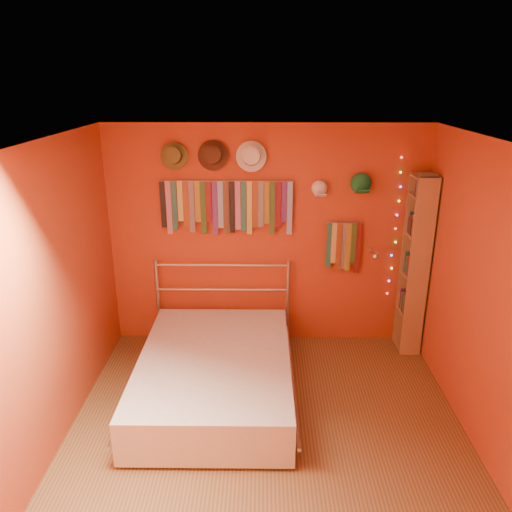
{
  "coord_description": "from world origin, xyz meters",
  "views": [
    {
      "loc": [
        -0.04,
        -3.55,
        2.95
      ],
      "look_at": [
        -0.11,
        0.9,
        1.34
      ],
      "focal_mm": 35.0,
      "sensor_mm": 36.0,
      "label": 1
    }
  ],
  "objects_px": {
    "tie_rack": "(226,205)",
    "bookshelf": "(419,265)",
    "reading_lamp": "(375,255)",
    "bed": "(215,374)"
  },
  "relations": [
    {
      "from": "tie_rack",
      "to": "reading_lamp",
      "type": "xyz_separation_m",
      "value": [
        1.6,
        -0.18,
        -0.5
      ]
    },
    {
      "from": "bookshelf",
      "to": "reading_lamp",
      "type": "bearing_deg",
      "value": -176.69
    },
    {
      "from": "bookshelf",
      "to": "bed",
      "type": "bearing_deg",
      "value": -156.52
    },
    {
      "from": "tie_rack",
      "to": "reading_lamp",
      "type": "height_order",
      "value": "tie_rack"
    },
    {
      "from": "tie_rack",
      "to": "bed",
      "type": "relative_size",
      "value": 0.69
    },
    {
      "from": "tie_rack",
      "to": "bookshelf",
      "type": "xyz_separation_m",
      "value": [
        2.09,
        -0.15,
        -0.62
      ]
    },
    {
      "from": "bookshelf",
      "to": "bed",
      "type": "height_order",
      "value": "bookshelf"
    },
    {
      "from": "tie_rack",
      "to": "bed",
      "type": "bearing_deg",
      "value": -93.2
    },
    {
      "from": "bookshelf",
      "to": "bed",
      "type": "distance_m",
      "value": 2.48
    },
    {
      "from": "tie_rack",
      "to": "reading_lamp",
      "type": "relative_size",
      "value": 4.49
    }
  ]
}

